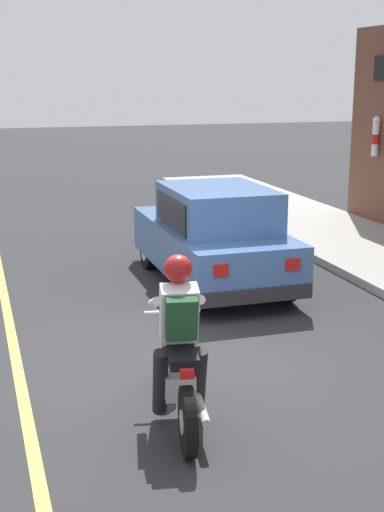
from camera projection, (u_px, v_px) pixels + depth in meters
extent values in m
plane|color=#2B2B2D|center=(182.00, 364.00, 8.10)|extent=(80.00, 80.00, 0.00)
cube|color=#D1C64C|center=(5.00, 301.00, 10.36)|extent=(0.12, 19.80, 0.01)
cylinder|color=white|center=(375.00, 139.00, 14.91)|extent=(0.14, 0.14, 0.70)
cylinder|color=red|center=(375.00, 139.00, 14.91)|extent=(0.15, 0.15, 0.20)
sphere|color=silver|center=(377.00, 120.00, 14.82)|extent=(0.16, 0.16, 0.16)
cylinder|color=black|center=(170.00, 359.00, 7.43)|extent=(0.20, 0.63, 0.62)
cylinder|color=silver|center=(170.00, 359.00, 7.43)|extent=(0.15, 0.23, 0.22)
cylinder|color=black|center=(188.00, 422.00, 6.08)|extent=(0.20, 0.63, 0.62)
cylinder|color=silver|center=(188.00, 422.00, 6.08)|extent=(0.15, 0.23, 0.22)
cube|color=silver|center=(179.00, 382.00, 6.69)|extent=(0.34, 0.44, 0.24)
ellipsoid|color=#196B33|center=(175.00, 332.00, 6.83)|extent=(0.38, 0.56, 0.24)
cube|color=black|center=(182.00, 354.00, 6.37)|extent=(0.35, 0.59, 0.10)
cylinder|color=silver|center=(171.00, 334.00, 7.25)|extent=(0.12, 0.33, 0.68)
cylinder|color=silver|center=(172.00, 312.00, 7.07)|extent=(0.56, 0.13, 0.04)
sphere|color=silver|center=(170.00, 318.00, 7.26)|extent=(0.16, 0.16, 0.16)
cylinder|color=silver|center=(202.00, 410.00, 6.35)|extent=(0.17, 0.56, 0.08)
cube|color=red|center=(187.00, 374.00, 6.03)|extent=(0.13, 0.08, 0.08)
cylinder|color=black|center=(160.00, 382.00, 6.59)|extent=(0.19, 0.37, 0.71)
cylinder|color=black|center=(199.00, 380.00, 6.63)|extent=(0.19, 0.37, 0.71)
cube|color=silver|center=(179.00, 314.00, 6.47)|extent=(0.39, 0.38, 0.57)
cylinder|color=silver|center=(155.00, 303.00, 6.66)|extent=(0.17, 0.53, 0.26)
cylinder|color=silver|center=(197.00, 301.00, 6.72)|extent=(0.17, 0.53, 0.26)
sphere|color=#A51919|center=(178.00, 269.00, 6.43)|extent=(0.26, 0.26, 0.26)
cube|color=#1E4728|center=(181.00, 318.00, 6.31)|extent=(0.32, 0.28, 0.42)
cylinder|color=black|center=(149.00, 251.00, 12.10)|extent=(0.18, 0.60, 0.60)
cylinder|color=silver|center=(149.00, 251.00, 12.10)|extent=(0.20, 0.33, 0.33)
cylinder|color=black|center=(229.00, 245.00, 12.51)|extent=(0.18, 0.60, 0.60)
cylinder|color=silver|center=(229.00, 245.00, 12.51)|extent=(0.20, 0.33, 0.33)
cylinder|color=black|center=(190.00, 290.00, 9.87)|extent=(0.18, 0.60, 0.60)
cylinder|color=silver|center=(190.00, 290.00, 9.87)|extent=(0.20, 0.33, 0.33)
cylinder|color=black|center=(286.00, 282.00, 10.29)|extent=(0.18, 0.60, 0.60)
cylinder|color=silver|center=(286.00, 282.00, 10.29)|extent=(0.20, 0.33, 0.33)
cube|color=#42669E|center=(212.00, 246.00, 11.12)|extent=(1.65, 3.70, 0.70)
cube|color=#42669E|center=(217.00, 209.00, 10.73)|extent=(1.44, 1.90, 0.66)
cube|color=black|center=(200.00, 203.00, 11.55)|extent=(1.33, 0.35, 0.51)
cube|color=black|center=(171.00, 213.00, 10.53)|extent=(0.03, 1.52, 0.46)
cube|color=black|center=(262.00, 208.00, 10.94)|extent=(0.03, 1.52, 0.46)
cube|color=silver|center=(151.00, 219.00, 12.67)|extent=(0.24, 0.04, 0.14)
cube|color=red|center=(221.00, 270.00, 9.21)|extent=(0.20, 0.04, 0.16)
cube|color=silver|center=(206.00, 216.00, 12.96)|extent=(0.24, 0.04, 0.14)
cube|color=red|center=(293.00, 264.00, 9.51)|extent=(0.20, 0.04, 0.16)
cube|color=#28282B|center=(179.00, 238.00, 12.87)|extent=(1.61, 0.12, 0.20)
cube|color=#28282B|center=(256.00, 295.00, 9.48)|extent=(1.61, 0.12, 0.20)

